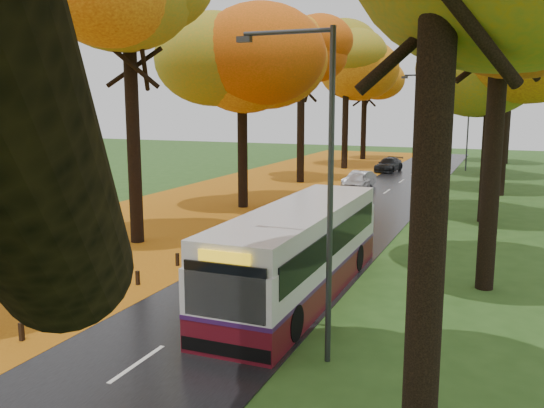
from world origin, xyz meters
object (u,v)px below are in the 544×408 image
Objects in this scene: streetlamp_mid at (436,131)px; bus at (300,249)px; streetlamp_far at (466,120)px; car_dark at (389,165)px; car_white at (357,181)px; streetlamp_near at (320,171)px; car_silver at (359,179)px.

streetlamp_mid is 0.72× the size of bus.
streetlamp_far is 8.31m from car_dark.
car_white is (-6.15, 6.01, -4.06)m from streetlamp_mid.
streetlamp_far is 17.61m from car_white.
bus is 36.21m from car_dark.
streetlamp_mid reaches higher than car_white.
streetlamp_near reaches higher than car_dark.
car_silver is (-6.29, -14.82, -4.07)m from streetlamp_far.
car_white is (-6.15, 28.01, -4.06)m from streetlamp_near.
streetlamp_mid is 17.96m from bus.
streetlamp_far is 1.86× the size of car_dark.
car_dark is (-6.30, 18.40, -4.05)m from streetlamp_mid.
car_dark reaches higher than car_silver.
bus reaches higher than car_white.
car_white reaches higher than car_silver.
car_white is 1.18m from car_silver.
car_white is 0.97× the size of car_silver.
car_white is at bearing -72.65° from car_silver.
car_dark is (-4.20, 35.95, -0.89)m from bus.
streetlamp_near and streetlamp_far have the same top height.
streetlamp_far reaches higher than car_white.
streetlamp_mid is 1.00× the size of streetlamp_far.
car_silver is (-0.15, 1.17, -0.00)m from car_white.
car_silver is (-4.20, 24.73, -0.91)m from bus.
car_dark is at bearing 88.48° from car_white.
streetlamp_mid is at bearing 90.00° from streetlamp_near.
car_white is at bearing 102.38° from streetlamp_near.
streetlamp_far is at bearing 90.00° from streetlamp_near.
streetlamp_near reaches higher than bus.
streetlamp_near is 2.23× the size of car_white.
car_dark is at bearing 100.15° from car_silver.
bus is (-2.10, -39.55, -3.16)m from streetlamp_far.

